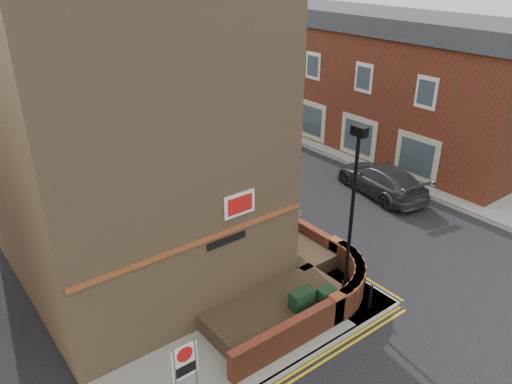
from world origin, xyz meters
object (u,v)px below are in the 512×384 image
object	(u,v)px
zone_sign	(185,367)
utility_cabinet_large	(302,306)
silver_car_near	(260,197)
lamppost	(351,219)

from	to	relation	value
zone_sign	utility_cabinet_large	bearing A→B (deg)	9.69
utility_cabinet_large	zone_sign	xyz separation A→B (m)	(-4.70, -0.80, 0.92)
utility_cabinet_large	silver_car_near	bearing A→B (deg)	61.45
utility_cabinet_large	silver_car_near	xyz separation A→B (m)	(3.90, 7.17, -0.05)
lamppost	utility_cabinet_large	distance (m)	3.24
utility_cabinet_large	silver_car_near	world-z (taller)	silver_car_near
lamppost	zone_sign	world-z (taller)	lamppost
utility_cabinet_large	lamppost	bearing A→B (deg)	-3.01
zone_sign	silver_car_near	xyz separation A→B (m)	(8.60, 7.97, -0.97)
utility_cabinet_large	zone_sign	bearing A→B (deg)	-170.31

